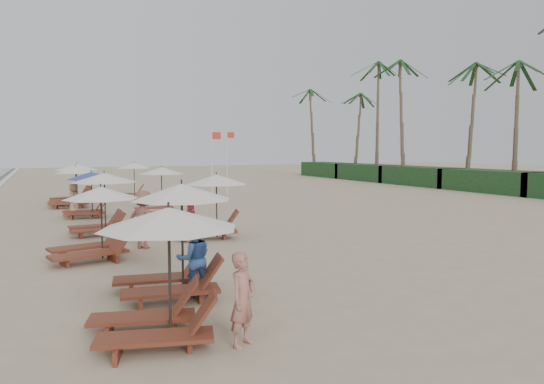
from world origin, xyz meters
name	(u,v)px	position (x,y,z in m)	size (l,w,h in m)	color
ground	(357,261)	(0.00, 0.00, 0.00)	(160.00, 160.00, 0.00)	tan
shrub_hedge	(494,181)	(22.00, 14.50, 0.80)	(3.20, 53.00, 1.60)	#193D1C
palm_row	(487,56)	(21.91, 15.40, 9.91)	(7.00, 52.00, 12.30)	brown
lounger_station_0	(158,269)	(-6.23, -3.37, 1.18)	(2.54, 2.31, 2.18)	brown
lounger_station_1	(171,243)	(-5.45, -1.02, 1.13)	(2.56, 2.14, 2.39)	brown
lounger_station_2	(92,226)	(-6.64, 3.42, 0.96)	(2.61, 2.34, 2.06)	brown
lounger_station_3	(100,200)	(-5.97, 7.73, 1.25)	(2.52, 2.37, 2.25)	brown
lounger_station_4	(87,193)	(-5.99, 12.78, 1.10)	(2.44, 2.17, 2.09)	brown
lounger_station_5	(71,188)	(-6.45, 17.29, 1.02)	(2.57, 2.16, 2.19)	brown
lounger_station_6	(72,184)	(-6.26, 19.38, 1.13)	(2.78, 2.42, 2.26)	brown
inland_station_0	(211,202)	(-2.54, 5.18, 1.29)	(2.87, 2.24, 2.22)	brown
inland_station_1	(159,183)	(-2.60, 13.33, 1.43)	(2.60, 2.24, 2.22)	brown
inland_station_2	(132,175)	(-2.53, 21.74, 1.44)	(2.61, 2.24, 2.22)	brown
beachgoer_near	(243,299)	(-5.08, -4.19, 0.75)	(0.55, 0.36, 1.51)	#B06E5F
beachgoer_mid_a	(194,259)	(-5.00, -1.20, 0.79)	(0.77, 0.60, 1.57)	#2F558F
beachgoer_mid_b	(144,220)	(-5.02, 4.37, 0.91)	(1.18, 0.68, 1.82)	brown
beachgoer_far_a	(191,211)	(-2.69, 7.26, 0.74)	(0.87, 0.36, 1.48)	#D45564
beachgoer_far_b	(74,199)	(-6.53, 13.59, 0.77)	(0.75, 0.49, 1.54)	tan
flag_pole_near	(212,162)	(1.08, 16.01, 2.39)	(0.60, 0.08, 4.29)	silver
flag_pole_far	(227,158)	(3.94, 21.36, 2.49)	(0.60, 0.08, 4.50)	silver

